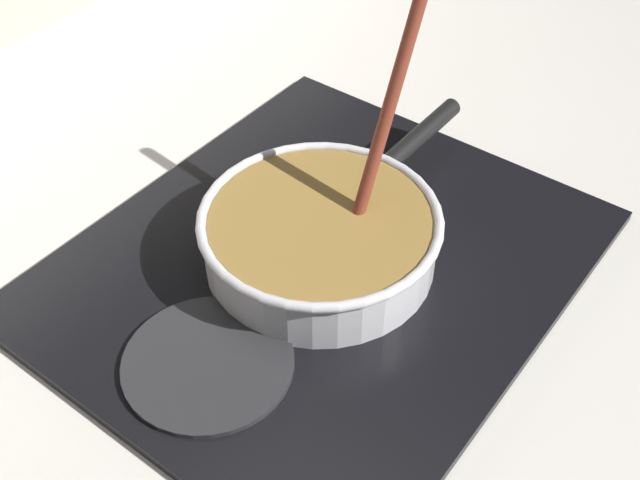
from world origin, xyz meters
TOP-DOWN VIEW (x-y plane):
  - ground at (0.00, 0.00)m, footprint 2.40×1.60m
  - hob_plate at (0.09, 0.12)m, footprint 0.56×0.48m
  - burner_ring at (0.09, 0.12)m, footprint 0.16×0.16m
  - spare_burner at (-0.09, 0.12)m, footprint 0.17×0.17m
  - cooking_pan at (0.09, 0.12)m, footprint 0.40×0.26m

SIDE VIEW (x-z plane):
  - ground at x=0.00m, z-range -0.04..0.00m
  - hob_plate at x=0.09m, z-range 0.00..0.01m
  - spare_burner at x=-0.09m, z-range 0.01..0.02m
  - burner_ring at x=0.09m, z-range 0.01..0.02m
  - cooking_pan at x=0.09m, z-range -0.09..0.19m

